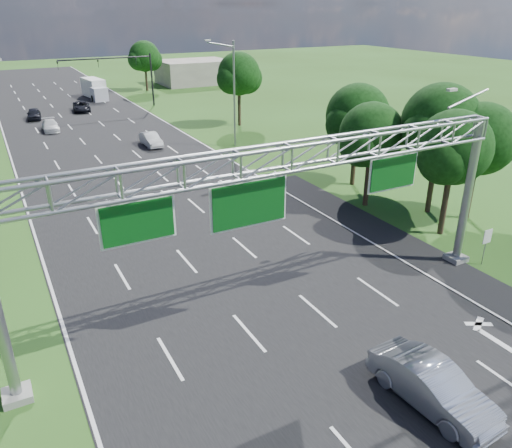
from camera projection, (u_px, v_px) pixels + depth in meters
ground at (156, 195)px, 37.37m from camera, size 220.00×220.00×0.00m
road at (156, 195)px, 37.37m from camera, size 18.00×180.00×0.02m
road_flare at (412, 251)px, 28.91m from camera, size 3.00×30.00×0.02m
sign_gantry at (289, 172)px, 20.23m from camera, size 23.50×1.00×9.56m
regulatory_sign at (487, 240)px, 26.82m from camera, size 0.60×0.08×2.10m
traffic_signal at (125, 69)px, 66.71m from camera, size 12.21×0.24×7.00m
streetlight_r_mid at (232, 89)px, 48.07m from camera, size 2.97×0.22×10.16m
tree_cluster_right at (417, 133)px, 32.93m from camera, size 9.91×14.60×8.68m
tree_verge_rd at (239, 76)px, 56.59m from camera, size 5.76×4.80×8.28m
tree_verge_re at (145, 58)px, 80.05m from camera, size 5.76×4.80×7.84m
building_right at (194, 72)px, 88.84m from camera, size 12.00×9.00×4.00m
silver_sedan at (432, 386)px, 17.56m from camera, size 2.05×5.00×1.61m
car_queue_a at (50, 126)px, 56.00m from camera, size 1.82×4.16×1.19m
car_queue_b at (82, 106)px, 66.20m from camera, size 2.69×4.80×1.27m
car_queue_c at (34, 114)px, 61.58m from camera, size 2.00×4.02×1.31m
car_queue_d at (151, 140)px, 50.01m from camera, size 1.40×3.97×1.31m
box_truck at (95, 89)px, 75.20m from camera, size 2.83×7.59×2.79m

